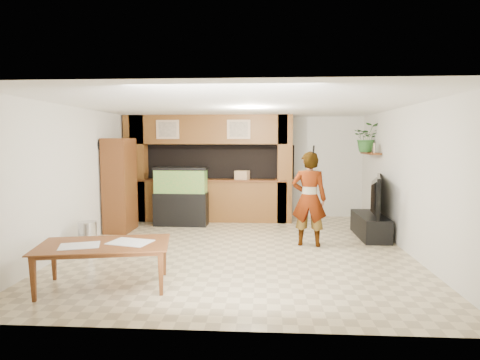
# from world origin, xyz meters

# --- Properties ---
(floor) EXTENTS (6.50, 6.50, 0.00)m
(floor) POSITION_xyz_m (0.00, 0.00, 0.00)
(floor) COLOR tan
(floor) RESTS_ON ground
(ceiling) EXTENTS (6.50, 6.50, 0.00)m
(ceiling) POSITION_xyz_m (0.00, 0.00, 2.60)
(ceiling) COLOR white
(ceiling) RESTS_ON wall_back
(wall_back) EXTENTS (6.00, 0.00, 6.00)m
(wall_back) POSITION_xyz_m (0.00, 3.25, 1.30)
(wall_back) COLOR beige
(wall_back) RESTS_ON floor
(wall_left) EXTENTS (0.00, 6.50, 6.50)m
(wall_left) POSITION_xyz_m (-3.00, 0.00, 1.30)
(wall_left) COLOR beige
(wall_left) RESTS_ON floor
(wall_right) EXTENTS (0.00, 6.50, 6.50)m
(wall_right) POSITION_xyz_m (3.00, 0.00, 1.30)
(wall_right) COLOR beige
(wall_right) RESTS_ON floor
(partition) EXTENTS (4.20, 0.99, 2.60)m
(partition) POSITION_xyz_m (-0.95, 2.64, 1.31)
(partition) COLOR brown
(partition) RESTS_ON floor
(wall_clock) EXTENTS (0.05, 0.25, 0.25)m
(wall_clock) POSITION_xyz_m (-2.97, 1.00, 1.90)
(wall_clock) COLOR black
(wall_clock) RESTS_ON wall_left
(wall_shelf) EXTENTS (0.25, 0.90, 0.04)m
(wall_shelf) POSITION_xyz_m (2.85, 1.95, 1.70)
(wall_shelf) COLOR brown
(wall_shelf) RESTS_ON wall_right
(pantry_cabinet) EXTENTS (0.51, 0.83, 2.03)m
(pantry_cabinet) POSITION_xyz_m (-2.70, 1.30, 1.02)
(pantry_cabinet) COLOR brown
(pantry_cabinet) RESTS_ON floor
(trash_can) EXTENTS (0.31, 0.31, 0.58)m
(trash_can) POSITION_xyz_m (-2.63, -0.54, 0.29)
(trash_can) COLOR #B2B2B7
(trash_can) RESTS_ON floor
(aquarium) EXTENTS (1.23, 0.46, 1.37)m
(aquarium) POSITION_xyz_m (-1.48, 1.95, 0.67)
(aquarium) COLOR black
(aquarium) RESTS_ON floor
(tv_stand) EXTENTS (0.51, 1.40, 0.47)m
(tv_stand) POSITION_xyz_m (2.65, 1.04, 0.23)
(tv_stand) COLOR black
(tv_stand) RESTS_ON floor
(television) EXTENTS (0.55, 1.40, 0.81)m
(television) POSITION_xyz_m (2.65, 1.04, 0.87)
(television) COLOR black
(television) RESTS_ON tv_stand
(photo_frame) EXTENTS (0.06, 0.16, 0.21)m
(photo_frame) POSITION_xyz_m (2.85, 1.68, 1.83)
(photo_frame) COLOR tan
(photo_frame) RESTS_ON wall_shelf
(potted_plant) EXTENTS (0.66, 0.59, 0.67)m
(potted_plant) POSITION_xyz_m (2.82, 2.19, 2.05)
(potted_plant) COLOR #285B24
(potted_plant) RESTS_ON wall_shelf
(person) EXTENTS (0.72, 0.54, 1.79)m
(person) POSITION_xyz_m (1.30, 0.28, 0.89)
(person) COLOR #8B6A4C
(person) RESTS_ON floor
(microphone) EXTENTS (0.03, 0.09, 0.15)m
(microphone) POSITION_xyz_m (1.35, 0.12, 1.83)
(microphone) COLOR black
(microphone) RESTS_ON person
(dining_table) EXTENTS (1.87, 1.27, 0.60)m
(dining_table) POSITION_xyz_m (-1.69, -2.12, 0.30)
(dining_table) COLOR brown
(dining_table) RESTS_ON floor
(newspaper_a) EXTENTS (0.63, 0.52, 0.01)m
(newspaper_a) POSITION_xyz_m (-1.36, -2.00, 0.61)
(newspaper_a) COLOR silver
(newspaper_a) RESTS_ON dining_table
(newspaper_b) EXTENTS (0.59, 0.51, 0.01)m
(newspaper_b) POSITION_xyz_m (-1.97, -2.23, 0.61)
(newspaper_b) COLOR silver
(newspaper_b) RESTS_ON dining_table
(counter_box) EXTENTS (0.38, 0.31, 0.22)m
(counter_box) POSITION_xyz_m (-0.08, 2.45, 1.15)
(counter_box) COLOR tan
(counter_box) RESTS_ON partition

